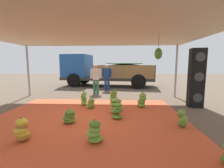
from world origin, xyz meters
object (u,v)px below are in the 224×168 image
(speaker_stack, at_px, (196,78))
(banana_bunch_2, at_px, (114,97))
(banana_bunch_9, at_px, (69,117))
(banana_bunch_10, at_px, (84,99))
(banana_bunch_7, at_px, (118,105))
(worker_1, at_px, (96,77))
(banana_bunch_1, at_px, (95,132))
(banana_bunch_3, at_px, (182,119))
(banana_bunch_0, at_px, (115,106))
(banana_bunch_5, at_px, (91,104))
(cargo_truck_main, at_px, (104,71))
(banana_bunch_12, at_px, (117,111))
(banana_bunch_4, at_px, (142,101))
(banana_bunch_11, at_px, (22,130))
(worker_0, at_px, (107,75))

(speaker_stack, bearing_deg, banana_bunch_2, 171.59)
(banana_bunch_2, xyz_separation_m, banana_bunch_9, (-1.16, -2.39, -0.07))
(banana_bunch_10, bearing_deg, banana_bunch_7, -21.64)
(worker_1, bearing_deg, banana_bunch_1, -81.84)
(banana_bunch_10, bearing_deg, banana_bunch_3, -33.06)
(banana_bunch_0, xyz_separation_m, worker_1, (-1.15, 3.52, 0.72))
(banana_bunch_5, relative_size, cargo_truck_main, 0.06)
(banana_bunch_7, distance_m, banana_bunch_12, 0.90)
(banana_bunch_5, bearing_deg, banana_bunch_4, 7.01)
(banana_bunch_4, distance_m, banana_bunch_11, 4.04)
(banana_bunch_4, bearing_deg, speaker_stack, 5.80)
(banana_bunch_11, xyz_separation_m, cargo_truck_main, (0.92, 8.72, 0.95))
(banana_bunch_7, relative_size, worker_0, 0.27)
(banana_bunch_7, height_order, worker_0, worker_0)
(banana_bunch_7, height_order, banana_bunch_10, banana_bunch_10)
(banana_bunch_0, bearing_deg, banana_bunch_4, 37.40)
(banana_bunch_1, distance_m, banana_bunch_12, 1.50)
(banana_bunch_5, relative_size, speaker_stack, 0.19)
(worker_0, bearing_deg, banana_bunch_5, -93.99)
(cargo_truck_main, bearing_deg, banana_bunch_9, -91.78)
(cargo_truck_main, bearing_deg, worker_1, -92.59)
(banana_bunch_0, bearing_deg, speaker_stack, 17.79)
(banana_bunch_1, bearing_deg, banana_bunch_4, 62.56)
(banana_bunch_9, xyz_separation_m, banana_bunch_12, (1.34, 0.43, 0.04))
(banana_bunch_5, distance_m, banana_bunch_12, 1.44)
(banana_bunch_1, distance_m, cargo_truck_main, 8.75)
(worker_0, xyz_separation_m, speaker_stack, (3.73, -3.62, 0.17))
(worker_1, bearing_deg, banana_bunch_12, -72.70)
(banana_bunch_7, bearing_deg, banana_bunch_4, 22.21)
(banana_bunch_9, bearing_deg, banana_bunch_11, -123.12)
(banana_bunch_10, height_order, banana_bunch_11, banana_bunch_10)
(banana_bunch_2, xyz_separation_m, banana_bunch_4, (1.12, -0.68, 0.01))
(banana_bunch_11, distance_m, cargo_truck_main, 8.82)
(banana_bunch_4, height_order, banana_bunch_5, banana_bunch_4)
(banana_bunch_9, xyz_separation_m, banana_bunch_10, (-0.02, 1.87, 0.09))
(banana_bunch_1, bearing_deg, worker_0, 92.15)
(banana_bunch_4, xyz_separation_m, worker_0, (-1.65, 3.83, 0.69))
(banana_bunch_9, distance_m, cargo_truck_main, 7.74)
(banana_bunch_3, bearing_deg, banana_bunch_0, 150.11)
(banana_bunch_1, bearing_deg, banana_bunch_11, -178.23)
(banana_bunch_2, bearing_deg, banana_bunch_9, -115.88)
(banana_bunch_5, distance_m, banana_bunch_9, 1.50)
(banana_bunch_4, height_order, speaker_stack, speaker_stack)
(banana_bunch_0, xyz_separation_m, banana_bunch_5, (-0.90, 0.55, -0.06))
(banana_bunch_2, distance_m, banana_bunch_7, 1.08)
(banana_bunch_10, relative_size, banana_bunch_12, 1.13)
(banana_bunch_4, xyz_separation_m, worker_1, (-2.18, 2.74, 0.69))
(banana_bunch_4, height_order, banana_bunch_7, banana_bunch_4)
(cargo_truck_main, distance_m, worker_0, 2.18)
(banana_bunch_5, bearing_deg, banana_bunch_2, 48.55)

